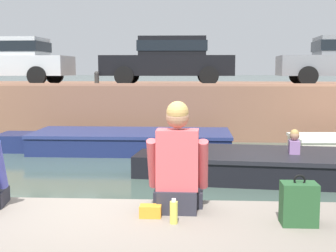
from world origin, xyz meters
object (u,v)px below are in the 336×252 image
car_leftmost_silver (11,59)px  bottle_drink (174,212)px  motorboat_passing (324,167)px  backpack_on_ledge (298,204)px  person_seated_right (178,168)px  boat_moored_central_navy (122,141)px  car_left_inner_black (169,59)px  mooring_bollard_mid (97,78)px

car_leftmost_silver → bottle_drink: (5.94, -11.76, -1.50)m
motorboat_passing → backpack_on_ledge: backpack_on_ledge is taller
motorboat_passing → person_seated_right: 5.96m
boat_moored_central_navy → car_leftmost_silver: size_ratio=1.53×
person_seated_right → bottle_drink: size_ratio=4.73×
motorboat_passing → car_left_inner_black: bearing=118.7°
car_leftmost_silver → mooring_bollard_mid: car_leftmost_silver is taller
bottle_drink → car_leftmost_silver: bearing=116.8°
car_left_inner_black → backpack_on_ledge: bearing=-82.0°
car_left_inner_black → person_seated_right: (0.68, -11.39, -1.22)m
bottle_drink → car_left_inner_black: bearing=93.2°
boat_moored_central_navy → car_left_inner_black: (1.09, 3.11, 2.26)m
car_left_inner_black → bottle_drink: 11.88m
boat_moored_central_navy → backpack_on_ledge: bearing=-72.3°
car_left_inner_black → motorboat_passing: bearing=-61.3°
person_seated_right → bottle_drink: person_seated_right is taller
boat_moored_central_navy → motorboat_passing: bearing=-34.5°
person_seated_right → car_leftmost_silver: bearing=117.6°
person_seated_right → bottle_drink: (-0.02, -0.38, -0.28)m
motorboat_passing → person_seated_right: bearing=-117.6°
car_left_inner_black → mooring_bollard_mid: 2.53m
person_seated_right → car_left_inner_black: bearing=93.4°
car_leftmost_silver → person_seated_right: size_ratio=4.22×
boat_moored_central_navy → mooring_bollard_mid: bearing=118.8°
boat_moored_central_navy → backpack_on_ledge: backpack_on_ledge is taller
car_leftmost_silver → bottle_drink: size_ratio=19.98×
car_leftmost_silver → mooring_bollard_mid: 3.37m
car_left_inner_black → backpack_on_ledge: size_ratio=10.49×
car_leftmost_silver → mooring_bollard_mid: size_ratio=9.16×
car_leftmost_silver → bottle_drink: car_leftmost_silver is taller
person_seated_right → backpack_on_ledge: (0.98, -0.33, -0.20)m
boat_moored_central_navy → motorboat_passing: size_ratio=0.87×
mooring_bollard_mid → person_seated_right: 10.65m
boat_moored_central_navy → person_seated_right: size_ratio=6.45×
motorboat_passing → mooring_bollard_mid: (-5.57, 5.04, 1.66)m
motorboat_passing → car_leftmost_silver: bearing=144.5°
mooring_bollard_mid → backpack_on_ledge: (3.82, -10.58, -0.82)m
person_seated_right → boat_moored_central_navy: bearing=102.1°
backpack_on_ledge → bottle_drink: bearing=-177.6°
motorboat_passing → person_seated_right: (-2.72, -5.20, 1.04)m
car_leftmost_silver → car_left_inner_black: (5.28, 0.00, 0.00)m
motorboat_passing → backpack_on_ledge: size_ratio=17.62×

